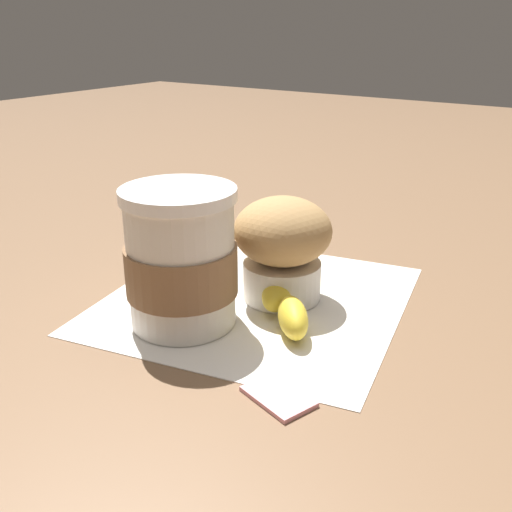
{
  "coord_description": "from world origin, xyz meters",
  "views": [
    {
      "loc": [
        -0.43,
        -0.29,
        0.25
      ],
      "look_at": [
        0.0,
        0.0,
        0.05
      ],
      "focal_mm": 42.0,
      "sensor_mm": 36.0,
      "label": 1
    }
  ],
  "objects": [
    {
      "name": "ground_plane",
      "position": [
        0.0,
        0.0,
        0.0
      ],
      "size": [
        3.0,
        3.0,
        0.0
      ],
      "primitive_type": "plane",
      "color": "brown"
    },
    {
      "name": "banana",
      "position": [
        0.01,
        -0.03,
        0.02
      ],
      "size": [
        0.16,
        0.1,
        0.03
      ],
      "color": "yellow",
      "rests_on": "paper_napkin"
    },
    {
      "name": "sugar_packet",
      "position": [
        -0.12,
        -0.1,
        0.0
      ],
      "size": [
        0.05,
        0.06,
        0.01
      ],
      "primitive_type": "cube",
      "rotation": [
        0.0,
        0.0,
        4.4
      ],
      "color": "pink",
      "rests_on": "ground_plane"
    },
    {
      "name": "muffin",
      "position": [
        0.02,
        -0.02,
        0.06
      ],
      "size": [
        0.09,
        0.09,
        0.1
      ],
      "color": "white",
      "rests_on": "paper_napkin"
    },
    {
      "name": "coffee_cup",
      "position": [
        -0.07,
        0.03,
        0.06
      ],
      "size": [
        0.1,
        0.1,
        0.12
      ],
      "color": "silver",
      "rests_on": "paper_napkin"
    },
    {
      "name": "paper_napkin",
      "position": [
        0.0,
        0.0,
        0.0
      ],
      "size": [
        0.32,
        0.32,
        0.0
      ],
      "primitive_type": "cube",
      "rotation": [
        0.0,
        0.0,
        0.19
      ],
      "color": "white",
      "rests_on": "ground_plane"
    }
  ]
}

